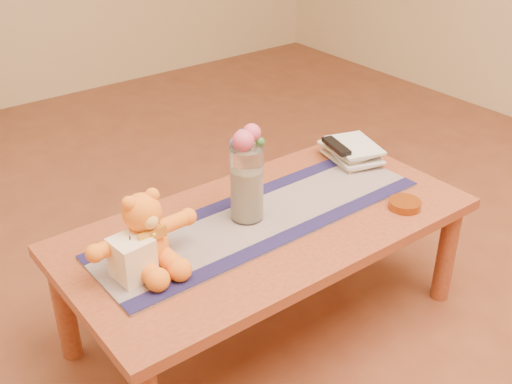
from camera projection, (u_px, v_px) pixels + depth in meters
floor at (267, 323)px, 2.35m from camera, size 5.50×5.50×0.00m
coffee_table_top at (268, 226)px, 2.14m from camera, size 1.40×0.70×0.04m
table_leg_fr at (446, 253)px, 2.39m from camera, size 0.07×0.07×0.41m
table_leg_bl at (64, 308)px, 2.11m from camera, size 0.07×0.07×0.41m
table_leg_br at (340, 194)px, 2.79m from camera, size 0.07×0.07×0.41m
persian_runner at (263, 218)px, 2.14m from camera, size 1.20×0.37×0.01m
runner_border_near at (291, 235)px, 2.04m from camera, size 1.20×0.08×0.00m
runner_border_far at (237, 199)px, 2.24m from camera, size 1.20×0.08×0.00m
teddy_bear at (143, 230)px, 1.85m from camera, size 0.35×0.29×0.23m
pillar_candle at (132, 258)px, 1.82m from camera, size 0.12×0.12×0.13m
candle_wick at (130, 238)px, 1.78m from camera, size 0.00×0.00×0.01m
glass_vase at (247, 184)px, 2.07m from camera, size 0.11×0.11×0.26m
potpourri_fill at (247, 194)px, 2.09m from camera, size 0.09×0.09×0.18m
rose_left at (243, 141)px, 1.97m from camera, size 0.07×0.07×0.07m
rose_right at (252, 133)px, 2.00m from camera, size 0.06×0.06×0.06m
blue_flower_back at (242, 136)px, 2.02m from camera, size 0.04×0.04×0.04m
blue_flower_side at (235, 143)px, 2.00m from camera, size 0.04×0.04×0.04m
leaf_sprig at (260, 142)px, 2.01m from camera, size 0.03×0.03×0.03m
bronze_ball at (246, 204)px, 2.15m from camera, size 0.07×0.07×0.06m
book_bottom at (334, 162)px, 2.49m from camera, size 0.21×0.25×0.02m
book_lower at (336, 158)px, 2.48m from camera, size 0.23×0.27×0.02m
book_upper at (333, 153)px, 2.48m from camera, size 0.20×0.24×0.02m
book_top at (336, 149)px, 2.47m from camera, size 0.22×0.26×0.02m
tv_remote at (336, 146)px, 2.45m from camera, size 0.08×0.17×0.02m
amber_dish at (405, 204)px, 2.20m from camera, size 0.15×0.15×0.03m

